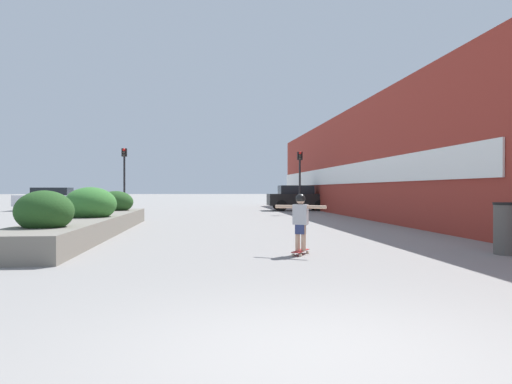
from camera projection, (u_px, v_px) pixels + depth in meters
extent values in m
plane|color=gray|center=(319.00, 354.00, 4.13)|extent=(300.00, 300.00, 0.00)
cube|color=maroon|center=(377.00, 159.00, 22.12)|extent=(0.60, 44.47, 5.48)
cube|color=white|center=(334.00, 176.00, 28.17)|extent=(0.06, 32.23, 0.99)
cube|color=slate|center=(91.00, 226.00, 15.16)|extent=(1.65, 12.92, 0.54)
ellipsoid|color=#234C1E|center=(44.00, 211.00, 10.90)|extent=(1.26, 1.22, 0.92)
ellipsoid|color=#33702D|center=(90.00, 204.00, 14.98)|extent=(1.55, 1.59, 1.03)
ellipsoid|color=#234C1E|center=(116.00, 202.00, 19.70)|extent=(1.37, 1.25, 0.88)
cube|color=maroon|center=(301.00, 251.00, 10.45)|extent=(0.51, 0.72, 0.01)
cylinder|color=beige|center=(301.00, 252.00, 10.71)|extent=(0.07, 0.07, 0.05)
cylinder|color=beige|center=(308.00, 252.00, 10.65)|extent=(0.07, 0.07, 0.05)
cylinder|color=beige|center=(293.00, 255.00, 10.25)|extent=(0.07, 0.07, 0.05)
cylinder|color=beige|center=(300.00, 255.00, 10.19)|extent=(0.07, 0.07, 0.05)
cylinder|color=tan|center=(298.00, 237.00, 10.47)|extent=(0.13, 0.13, 0.54)
cylinder|color=tan|center=(303.00, 238.00, 10.42)|extent=(0.13, 0.13, 0.54)
cube|color=navy|center=(301.00, 229.00, 10.45)|extent=(0.25, 0.24, 0.20)
cube|color=#B2B2B7|center=(301.00, 214.00, 10.44)|extent=(0.34, 0.28, 0.42)
cylinder|color=tan|center=(285.00, 207.00, 10.58)|extent=(0.39, 0.26, 0.07)
cylinder|color=tan|center=(317.00, 207.00, 10.31)|extent=(0.39, 0.26, 0.07)
sphere|color=tan|center=(301.00, 200.00, 10.44)|extent=(0.18, 0.18, 0.18)
sphere|color=black|center=(301.00, 199.00, 10.44)|extent=(0.20, 0.20, 0.20)
cylinder|color=#514C47|center=(508.00, 230.00, 10.48)|extent=(0.59, 0.59, 1.05)
cylinder|color=black|center=(509.00, 204.00, 10.48)|extent=(0.62, 0.62, 0.05)
cube|color=silver|center=(50.00, 200.00, 32.36)|extent=(4.15, 1.81, 0.71)
cube|color=black|center=(52.00, 191.00, 32.37)|extent=(2.28, 1.60, 0.49)
cylinder|color=black|center=(24.00, 206.00, 31.37)|extent=(0.61, 0.22, 0.61)
cylinder|color=black|center=(34.00, 206.00, 33.08)|extent=(0.61, 0.22, 0.61)
cylinder|color=black|center=(66.00, 206.00, 31.63)|extent=(0.61, 0.22, 0.61)
cylinder|color=black|center=(74.00, 205.00, 33.35)|extent=(0.61, 0.22, 0.61)
cube|color=black|center=(298.00, 200.00, 32.45)|extent=(3.94, 1.73, 0.73)
cube|color=black|center=(296.00, 190.00, 32.43)|extent=(2.17, 1.53, 0.55)
cylinder|color=black|center=(314.00, 205.00, 33.40)|extent=(0.70, 0.22, 0.70)
cylinder|color=black|center=(319.00, 205.00, 31.76)|extent=(0.70, 0.22, 0.70)
cylinder|color=black|center=(278.00, 205.00, 33.15)|extent=(0.70, 0.22, 0.70)
cylinder|color=black|center=(282.00, 206.00, 31.51)|extent=(0.70, 0.22, 0.70)
cylinder|color=black|center=(124.00, 185.00, 27.72)|extent=(0.11, 0.11, 3.21)
cube|color=black|center=(124.00, 152.00, 27.71)|extent=(0.28, 0.20, 0.45)
sphere|color=red|center=(124.00, 150.00, 27.59)|extent=(0.15, 0.15, 0.15)
sphere|color=#2D2823|center=(124.00, 152.00, 27.59)|extent=(0.15, 0.15, 0.15)
sphere|color=#2D2823|center=(124.00, 155.00, 27.59)|extent=(0.15, 0.15, 0.15)
cylinder|color=black|center=(300.00, 187.00, 27.95)|extent=(0.11, 0.11, 3.03)
cube|color=black|center=(300.00, 156.00, 27.94)|extent=(0.28, 0.20, 0.45)
sphere|color=red|center=(300.00, 153.00, 27.82)|extent=(0.15, 0.15, 0.15)
sphere|color=#2D2823|center=(300.00, 156.00, 27.82)|extent=(0.15, 0.15, 0.15)
sphere|color=#2D2823|center=(300.00, 158.00, 27.82)|extent=(0.15, 0.15, 0.15)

